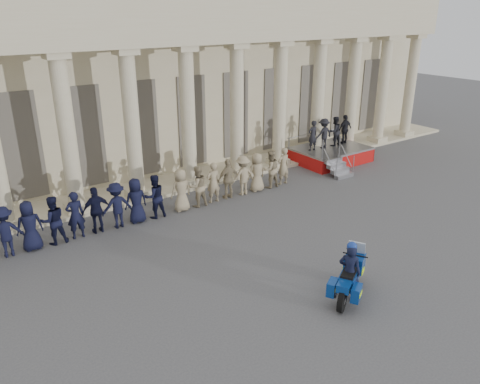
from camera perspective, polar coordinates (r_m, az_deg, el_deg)
ground at (r=15.10m, az=4.84°, el=-9.38°), size 90.00×90.00×0.00m
building at (r=26.19m, az=-16.48°, el=13.66°), size 40.00×12.50×9.00m
officer_rank at (r=17.90m, az=-15.99°, el=-1.86°), size 17.36×0.67×1.77m
reviewing_stand at (r=25.43m, az=11.06°, el=6.27°), size 3.84×3.79×2.36m
motorcycle at (r=13.83m, az=13.22°, el=-10.07°), size 2.02×1.47×1.44m
rider at (r=13.59m, az=13.21°, el=-9.34°), size 0.67×0.75×1.80m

